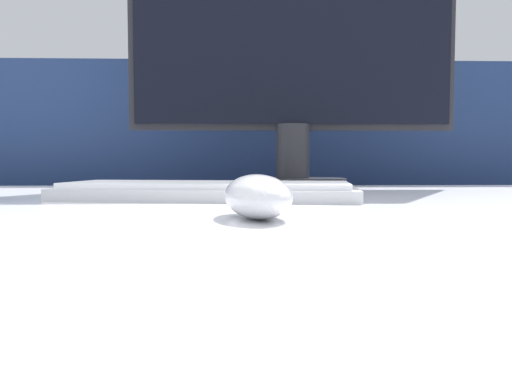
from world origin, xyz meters
name	(u,v)px	position (x,y,z in m)	size (l,w,h in m)	color
partition_panel	(231,262)	(0.00, 0.64, 0.50)	(5.00, 0.03, 1.00)	navy
computer_mouse_near	(257,196)	(0.04, -0.16, 0.72)	(0.08, 0.12, 0.04)	white
keyboard	(209,191)	(-0.02, 0.08, 0.71)	(0.43, 0.21, 0.02)	silver
monitor	(293,45)	(0.13, 0.38, 0.98)	(0.64, 0.21, 0.52)	#28282D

